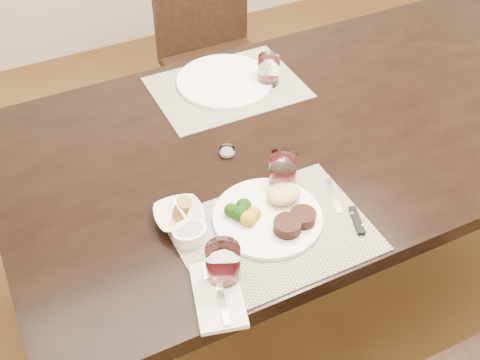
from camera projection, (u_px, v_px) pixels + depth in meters
name	position (u px, v px, depth m)	size (l,w,h in m)	color
ground_plane	(317.00, 275.00, 2.30)	(4.50, 4.50, 0.00)	#3F2614
dining_table	(335.00, 140.00, 1.85)	(2.00, 1.00, 0.75)	black
chair_far	(212.00, 46.00, 2.57)	(0.42, 0.42, 0.90)	black
placemat_near	(274.00, 233.00, 1.45)	(0.46, 0.34, 0.00)	gray
placemat_far	(227.00, 87.00, 1.91)	(0.46, 0.34, 0.00)	gray
dinner_plate	(273.00, 214.00, 1.48)	(0.27, 0.27, 0.05)	white
napkin_fork	(218.00, 295.00, 1.31)	(0.15, 0.20, 0.02)	white
steak_knife	(351.00, 214.00, 1.49)	(0.06, 0.21, 0.01)	silver
cracker_bowl	(179.00, 216.00, 1.47)	(0.13, 0.13, 0.05)	white
sauce_ramekin	(190.00, 233.00, 1.43)	(0.09, 0.13, 0.07)	white
wine_glass_near	(283.00, 172.00, 1.55)	(0.07, 0.07, 0.10)	silver
far_plate	(225.00, 81.00, 1.92)	(0.31, 0.31, 0.01)	white
wine_glass_far	(269.00, 71.00, 1.90)	(0.07, 0.07, 0.10)	silver
wine_glass_side	(223.00, 267.00, 1.32)	(0.08, 0.08, 0.11)	silver
salt_cellar	(227.00, 152.00, 1.67)	(0.04, 0.04, 0.02)	silver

